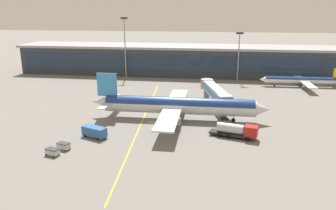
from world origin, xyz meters
TOP-DOWN VIEW (x-y plane):
  - ground_plane at (0.00, 0.00)m, footprint 700.00×700.00m
  - apron_lead_in_line at (-4.16, 2.00)m, footprint 6.37×79.79m
  - terminal_building at (5.56, 67.93)m, footprint 158.19×20.47m
  - main_airliner at (4.98, 4.04)m, footprint 47.35×37.49m
  - jet_bridge at (14.32, 16.86)m, footprint 9.43×23.81m
  - fuel_tanker at (19.70, -6.87)m, footprint 11.08×5.17m
  - lavatory_truck at (-12.59, -11.17)m, footprint 6.24×4.32m
  - baggage_cart_0 at (-17.38, -21.81)m, footprint 2.98×2.26m
  - baggage_cart_1 at (-16.46, -18.75)m, footprint 2.98×2.26m
  - commuter_jet_far at (46.49, 48.61)m, footprint 30.87×24.67m
  - apron_light_mast_0 at (23.26, 55.97)m, footprint 2.80×0.50m
  - apron_light_mast_1 at (-23.26, 55.97)m, footprint 2.80×0.50m

SIDE VIEW (x-z plane):
  - ground_plane at x=0.00m, z-range 0.00..0.00m
  - apron_lead_in_line at x=-4.16m, z-range 0.00..0.01m
  - baggage_cart_0 at x=-17.38m, z-range 0.04..1.52m
  - baggage_cart_1 at x=-16.46m, z-range 0.04..1.52m
  - lavatory_truck at x=-12.59m, z-range 0.17..2.67m
  - fuel_tanker at x=19.70m, z-range 0.12..3.37m
  - commuter_jet_far at x=46.49m, z-range -1.00..6.20m
  - main_airliner at x=4.98m, z-range -2.14..9.91m
  - jet_bridge at x=14.32m, z-range 1.61..8.18m
  - terminal_building at x=5.56m, z-range 0.02..12.70m
  - apron_light_mast_0 at x=23.26m, z-range 1.90..21.42m
  - apron_light_mast_1 at x=-23.26m, z-range 2.01..27.04m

